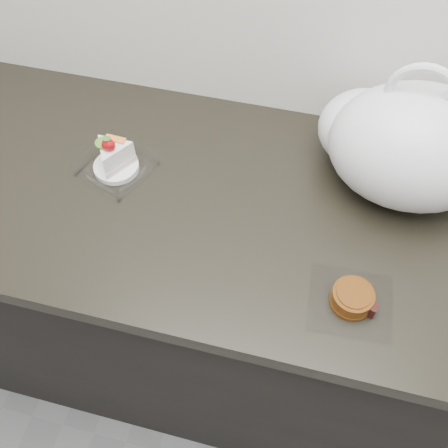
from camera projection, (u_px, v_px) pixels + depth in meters
The scene contains 4 objects.
counter at pixel (257, 305), 1.40m from camera, with size 2.04×0.64×0.90m.
cake_tray at pixel (115, 161), 1.08m from camera, with size 0.17×0.17×0.11m.
mooncake_wrap at pixel (353, 299), 0.90m from camera, with size 0.16×0.15×0.04m.
plastic_bag at pixel (404, 143), 0.98m from camera, with size 0.42×0.36×0.31m.
Camera 1 is at (0.07, 1.05, 1.72)m, focal length 40.00 mm.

